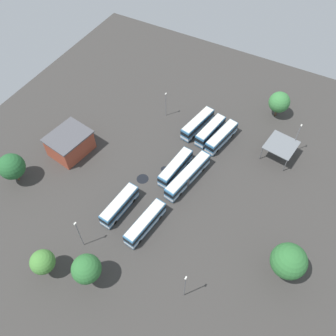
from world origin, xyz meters
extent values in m
plane|color=#383533|center=(0.00, 0.00, 0.00)|extent=(108.21, 108.21, 0.00)
cube|color=teal|center=(-15.75, -1.39, 1.89)|extent=(11.44, 3.91, 3.18)
cube|color=beige|center=(-15.75, -1.39, 3.55)|extent=(10.97, 3.65, 0.14)
cube|color=black|center=(-15.75, -1.39, 2.40)|extent=(11.50, 3.95, 1.02)
cube|color=silver|center=(-15.75, -1.39, 1.00)|extent=(11.50, 3.95, 0.64)
cube|color=black|center=(-10.18, -2.10, 2.50)|extent=(0.32, 2.05, 1.17)
cylinder|color=black|center=(-12.15, -0.68, 0.50)|extent=(1.03, 0.42, 1.00)
cylinder|color=black|center=(-12.45, -2.97, 0.50)|extent=(1.03, 0.42, 1.00)
cylinder|color=black|center=(-19.05, 0.20, 0.50)|extent=(1.03, 0.42, 1.00)
cylinder|color=black|center=(-19.34, -2.09, 0.50)|extent=(1.03, 0.42, 1.00)
cube|color=teal|center=(-14.70, 5.73, 1.89)|extent=(10.73, 3.41, 3.18)
cube|color=beige|center=(-14.70, 5.73, 3.55)|extent=(10.29, 3.17, 0.14)
cube|color=black|center=(-14.70, 5.73, 2.40)|extent=(10.78, 3.45, 1.02)
cube|color=silver|center=(-14.70, 5.73, 1.00)|extent=(10.78, 3.45, 0.64)
cube|color=black|center=(-9.43, 5.28, 2.50)|extent=(0.24, 2.05, 1.17)
cylinder|color=black|center=(-11.34, 6.60, 0.50)|extent=(1.02, 0.39, 1.00)
cylinder|color=black|center=(-11.54, 4.30, 0.50)|extent=(1.02, 0.39, 1.00)
cylinder|color=black|center=(-17.85, 7.17, 0.50)|extent=(1.02, 0.39, 1.00)
cylinder|color=black|center=(-18.05, 4.87, 0.50)|extent=(1.02, 0.39, 1.00)
cube|color=teal|center=(-0.41, -3.64, 1.89)|extent=(14.70, 4.92, 3.18)
cube|color=beige|center=(-0.41, -3.64, 3.55)|extent=(14.09, 4.62, 0.14)
cube|color=black|center=(-0.41, -3.64, 2.40)|extent=(14.78, 4.97, 1.02)
cube|color=silver|center=(-0.41, -3.64, 1.00)|extent=(14.78, 4.97, 0.64)
cube|color=black|center=(6.74, -4.87, 2.50)|extent=(0.41, 2.04, 1.17)
cube|color=#47474C|center=(-1.98, -3.37, 1.89)|extent=(1.32, 2.67, 3.06)
cylinder|color=black|center=(4.21, -3.26, 0.50)|extent=(1.04, 0.46, 1.00)
cylinder|color=black|center=(3.82, -5.54, 0.50)|extent=(1.04, 0.46, 1.00)
cylinder|color=black|center=(-4.64, -1.75, 0.50)|extent=(1.04, 0.46, 1.00)
cylinder|color=black|center=(-5.03, -4.02, 0.50)|extent=(1.04, 0.46, 1.00)
cube|color=teal|center=(0.29, -0.03, 1.89)|extent=(11.25, 3.61, 3.18)
cube|color=beige|center=(0.29, -0.03, 3.55)|extent=(10.79, 3.37, 0.14)
cube|color=black|center=(0.29, -0.03, 2.40)|extent=(11.31, 3.65, 1.02)
cube|color=silver|center=(0.29, -0.03, 1.00)|extent=(11.31, 3.65, 0.64)
cube|color=black|center=(5.80, -0.58, 2.50)|extent=(0.27, 2.05, 1.17)
cylinder|color=black|center=(3.82, 0.78, 0.50)|extent=(1.03, 0.40, 1.00)
cylinder|color=black|center=(3.59, -1.52, 0.50)|extent=(1.03, 0.40, 1.00)
cylinder|color=black|center=(-3.00, 1.47, 0.50)|extent=(1.03, 0.40, 1.00)
cylinder|color=black|center=(-3.23, -0.83, 0.50)|extent=(1.03, 0.40, 1.00)
cube|color=teal|center=(14.43, -5.62, 1.89)|extent=(11.19, 4.50, 3.18)
cube|color=beige|center=(14.43, -5.62, 3.55)|extent=(10.72, 4.22, 0.14)
cube|color=black|center=(14.43, -5.62, 2.40)|extent=(11.25, 4.55, 1.02)
cube|color=silver|center=(14.43, -5.62, 1.00)|extent=(11.25, 4.55, 0.64)
cube|color=black|center=(19.80, -6.64, 2.50)|extent=(0.44, 2.03, 1.17)
cylinder|color=black|center=(17.97, -5.12, 0.50)|extent=(1.04, 0.48, 1.00)
cylinder|color=black|center=(17.54, -7.39, 0.50)|extent=(1.04, 0.48, 1.00)
cylinder|color=black|center=(11.33, -3.86, 0.50)|extent=(1.04, 0.48, 1.00)
cylinder|color=black|center=(10.89, -6.12, 0.50)|extent=(1.04, 0.48, 1.00)
cube|color=teal|center=(15.10, -2.23, 1.89)|extent=(10.56, 4.07, 3.18)
cube|color=beige|center=(15.10, -2.23, 3.55)|extent=(10.12, 3.80, 0.14)
cube|color=black|center=(15.10, -2.23, 2.40)|extent=(10.62, 4.11, 1.02)
cube|color=silver|center=(15.10, -2.23, 1.00)|extent=(10.62, 4.11, 0.64)
cube|color=black|center=(20.20, -3.03, 2.50)|extent=(0.38, 2.04, 1.17)
cylinder|color=black|center=(18.44, -1.59, 0.50)|extent=(1.03, 0.45, 1.00)
cylinder|color=black|center=(18.08, -3.87, 0.50)|extent=(1.03, 0.45, 1.00)
cylinder|color=black|center=(12.13, -0.60, 0.50)|extent=(1.03, 0.45, 1.00)
cylinder|color=black|center=(11.77, -2.88, 0.50)|extent=(1.03, 0.45, 1.00)
cube|color=teal|center=(15.73, 1.69, 1.89)|extent=(11.50, 4.48, 3.18)
cube|color=beige|center=(15.73, 1.69, 3.55)|extent=(11.02, 4.20, 0.14)
cube|color=black|center=(15.73, 1.69, 2.40)|extent=(11.56, 4.53, 1.02)
cube|color=silver|center=(15.73, 1.69, 1.00)|extent=(11.56, 4.53, 0.64)
cube|color=black|center=(21.27, 0.68, 2.50)|extent=(0.43, 2.03, 1.17)
cylinder|color=black|center=(19.36, 2.20, 0.50)|extent=(1.04, 0.47, 1.00)
cylinder|color=black|center=(18.95, -0.07, 0.50)|extent=(1.04, 0.47, 1.00)
cylinder|color=black|center=(12.51, 3.45, 0.50)|extent=(1.04, 0.47, 1.00)
cylinder|color=black|center=(12.10, 1.18, 0.50)|extent=(1.04, 0.47, 1.00)
cube|color=#99422D|center=(-6.17, 25.83, 2.65)|extent=(10.42, 9.08, 5.30)
cube|color=#4C4C51|center=(-6.17, 25.83, 5.48)|extent=(11.05, 9.62, 0.36)
cube|color=black|center=(-1.53, 25.13, 1.10)|extent=(0.33, 1.79, 2.20)
cube|color=slate|center=(16.87, -19.77, 4.23)|extent=(8.05, 7.75, 0.20)
cylinder|color=#59595B|center=(20.56, -17.13, 2.06)|extent=(0.20, 0.20, 4.13)
cylinder|color=#59595B|center=(19.71, -23.31, 2.06)|extent=(0.20, 0.20, 4.13)
cylinder|color=#59595B|center=(14.03, -16.23, 2.06)|extent=(0.20, 0.20, 4.13)
cylinder|color=#59595B|center=(13.18, -22.41, 2.06)|extent=(0.20, 0.20, 4.13)
cylinder|color=slate|center=(-24.53, -15.07, 4.33)|extent=(0.16, 0.16, 8.65)
cube|color=silver|center=(-24.53, -15.07, 8.83)|extent=(0.56, 0.28, 0.20)
cylinder|color=slate|center=(19.83, -22.21, 4.60)|extent=(0.16, 0.16, 9.21)
cube|color=silver|center=(19.83, -22.21, 9.39)|extent=(0.56, 0.28, 0.20)
cylinder|color=slate|center=(-25.30, 7.78, 4.39)|extent=(0.16, 0.16, 8.77)
cube|color=silver|center=(-25.30, 7.78, 8.95)|extent=(0.56, 0.28, 0.20)
cylinder|color=slate|center=(16.32, 11.43, 3.69)|extent=(0.16, 0.16, 7.39)
cube|color=silver|center=(16.32, 11.43, 7.57)|extent=(0.56, 0.28, 0.20)
cylinder|color=brown|center=(30.62, -14.70, 1.21)|extent=(0.44, 0.44, 2.41)
sphere|color=#387A3D|center=(30.62, -14.70, 4.76)|extent=(5.52, 5.52, 5.52)
cylinder|color=brown|center=(-30.58, 1.95, 1.60)|extent=(0.44, 0.44, 3.21)
sphere|color=#2D6B33|center=(-30.58, 1.95, 5.56)|extent=(5.53, 5.53, 5.53)
cylinder|color=brown|center=(-11.50, -29.79, 1.39)|extent=(0.44, 0.44, 2.78)
sphere|color=#2D6B33|center=(-11.50, -29.79, 5.67)|extent=(6.80, 6.80, 6.80)
cylinder|color=brown|center=(-19.31, 31.27, 1.23)|extent=(0.44, 0.44, 2.47)
sphere|color=#235B2D|center=(-19.31, 31.27, 5.02)|extent=(6.00, 6.00, 6.00)
cylinder|color=brown|center=(-33.18, 10.35, 1.27)|extent=(0.44, 0.44, 2.54)
sphere|color=#478438|center=(-33.18, 10.35, 4.55)|extent=(4.73, 4.73, 4.73)
cylinder|color=black|center=(-5.10, 5.87, 0.00)|extent=(2.84, 2.84, 0.01)
cylinder|color=black|center=(-0.07, 2.79, 0.00)|extent=(1.70, 1.70, 0.01)
camera|label=1|loc=(-45.05, -22.89, 67.38)|focal=37.76mm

